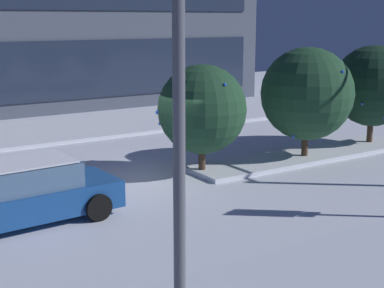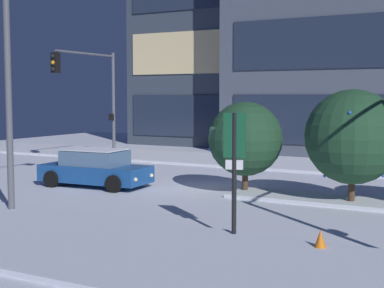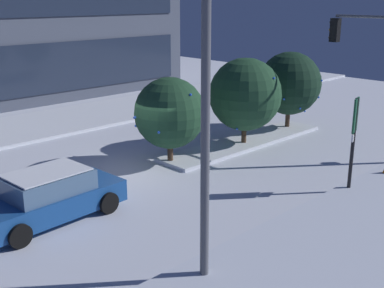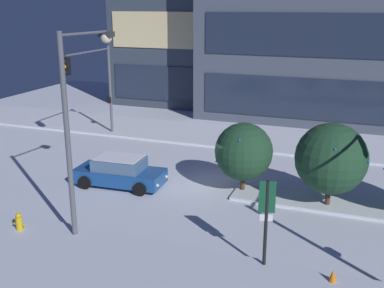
# 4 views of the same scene
# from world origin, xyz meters

# --- Properties ---
(ground) EXTENTS (52.00, 52.00, 0.00)m
(ground) POSITION_xyz_m (0.00, 0.00, 0.00)
(ground) COLOR silver
(curb_strip_near) EXTENTS (52.00, 5.20, 0.14)m
(curb_strip_near) POSITION_xyz_m (0.00, -8.77, 0.07)
(curb_strip_near) COLOR silver
(curb_strip_near) RESTS_ON ground
(curb_strip_far) EXTENTS (52.00, 5.20, 0.14)m
(curb_strip_far) POSITION_xyz_m (0.00, 8.77, 0.07)
(curb_strip_far) COLOR silver
(curb_strip_far) RESTS_ON ground
(median_strip) EXTENTS (9.00, 1.80, 0.14)m
(median_strip) POSITION_xyz_m (5.48, -0.44, 0.07)
(median_strip) COLOR silver
(median_strip) RESTS_ON ground
(car_near) EXTENTS (4.58, 2.21, 1.49)m
(car_near) POSITION_xyz_m (-4.61, -1.48, 0.71)
(car_near) COLOR #19478C
(car_near) RESTS_ON ground
(traffic_light_corner_far_left) EXTENTS (0.32, 5.12, 6.03)m
(traffic_light_corner_far_left) POSITION_xyz_m (-9.88, 5.00, 4.18)
(traffic_light_corner_far_left) COLOR #565960
(traffic_light_corner_far_left) RESTS_ON ground
(street_lamp_arched) EXTENTS (0.70, 2.88, 7.80)m
(street_lamp_arched) POSITION_xyz_m (-3.54, -6.10, 5.07)
(street_lamp_arched) COLOR #565960
(street_lamp_arched) RESTS_ON ground
(fire_hydrant) EXTENTS (0.48, 0.26, 0.86)m
(fire_hydrant) POSITION_xyz_m (-5.89, -7.31, 0.41)
(fire_hydrant) COLOR gold
(fire_hydrant) RESTS_ON ground
(parking_info_sign) EXTENTS (0.54, 0.22, 3.19)m
(parking_info_sign) POSITION_xyz_m (3.68, -6.48, 2.05)
(parking_info_sign) COLOR black
(parking_info_sign) RESTS_ON ground
(decorated_tree_median) EXTENTS (3.13, 3.13, 3.83)m
(decorated_tree_median) POSITION_xyz_m (5.26, -0.55, 2.27)
(decorated_tree_median) COLOR #473323
(decorated_tree_median) RESTS_ON ground
(decorated_tree_left_of_median) EXTENTS (2.73, 2.73, 3.40)m
(decorated_tree_left_of_median) POSITION_xyz_m (1.29, -0.16, 2.03)
(decorated_tree_left_of_median) COLOR #473323
(decorated_tree_left_of_median) RESTS_ON ground
(construction_cone) EXTENTS (0.36, 0.36, 0.55)m
(construction_cone) POSITION_xyz_m (5.96, -6.72, 0.28)
(construction_cone) COLOR orange
(construction_cone) RESTS_ON ground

